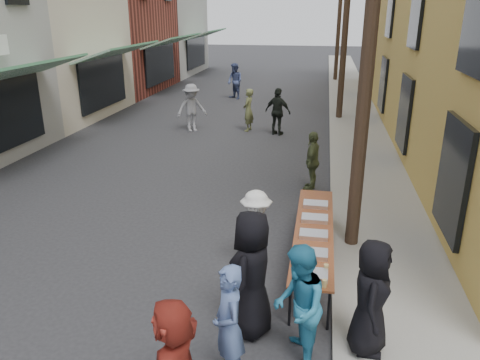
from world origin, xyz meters
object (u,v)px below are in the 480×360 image
(utility_pole_near, at_px, (372,14))
(guest_front_c, at_px, (298,307))
(guest_front_a, at_px, (252,274))
(server, at_px, (371,297))
(utility_pole_mid, at_px, (347,11))
(serving_table, at_px, (314,231))
(utility_pole_far, at_px, (340,11))
(catering_tray_sausage, at_px, (311,274))

(utility_pole_near, relative_size, guest_front_c, 5.15)
(guest_front_a, bearing_deg, server, 95.46)
(utility_pole_near, xyz_separation_m, utility_pole_mid, (0.00, 12.00, 0.00))
(utility_pole_mid, distance_m, serving_table, 13.45)
(guest_front_a, relative_size, guest_front_c, 1.11)
(utility_pole_near, height_order, guest_front_c, utility_pole_near)
(utility_pole_mid, distance_m, guest_front_c, 15.96)
(serving_table, bearing_deg, guest_front_a, -111.93)
(utility_pole_far, height_order, catering_tray_sausage, utility_pole_far)
(utility_pole_near, bearing_deg, guest_front_c, -104.36)
(utility_pole_far, bearing_deg, utility_pole_mid, -90.00)
(utility_pole_far, distance_m, serving_table, 25.19)
(utility_pole_far, height_order, guest_front_a, utility_pole_far)
(guest_front_a, relative_size, server, 1.16)
(utility_pole_far, distance_m, catering_tray_sausage, 26.81)
(utility_pole_mid, height_order, guest_front_a, utility_pole_mid)
(catering_tray_sausage, bearing_deg, server, -40.05)
(guest_front_c, bearing_deg, server, 103.06)
(serving_table, xyz_separation_m, guest_front_c, (-0.14, -2.63, 0.16))
(utility_pole_far, distance_m, guest_front_a, 27.26)
(guest_front_a, height_order, server, guest_front_a)
(utility_pole_near, distance_m, guest_front_c, 5.13)
(utility_pole_mid, relative_size, utility_pole_far, 1.00)
(guest_front_c, bearing_deg, guest_front_a, -131.55)
(guest_front_c, bearing_deg, catering_tray_sausage, 167.59)
(utility_pole_mid, xyz_separation_m, utility_pole_far, (0.00, 12.00, 0.00))
(serving_table, relative_size, server, 2.40)
(utility_pole_mid, bearing_deg, utility_pole_near, -90.00)
(utility_pole_near, distance_m, utility_pole_mid, 12.00)
(catering_tray_sausage, distance_m, guest_front_a, 0.97)
(utility_pole_near, bearing_deg, guest_front_a, -118.28)
(utility_pole_mid, height_order, server, utility_pole_mid)
(utility_pole_mid, bearing_deg, catering_tray_sausage, -93.00)
(utility_pole_near, xyz_separation_m, guest_front_c, (-0.90, -3.52, -3.63))
(serving_table, relative_size, catering_tray_sausage, 8.00)
(serving_table, bearing_deg, utility_pole_far, 88.25)
(guest_front_c, height_order, server, server)
(serving_table, height_order, guest_front_a, guest_front_a)
(utility_pole_near, xyz_separation_m, serving_table, (-0.76, -0.89, -3.79))
(utility_pole_mid, distance_m, catering_tray_sausage, 15.02)
(utility_pole_near, height_order, guest_front_a, utility_pole_near)
(utility_pole_mid, height_order, utility_pole_far, same)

